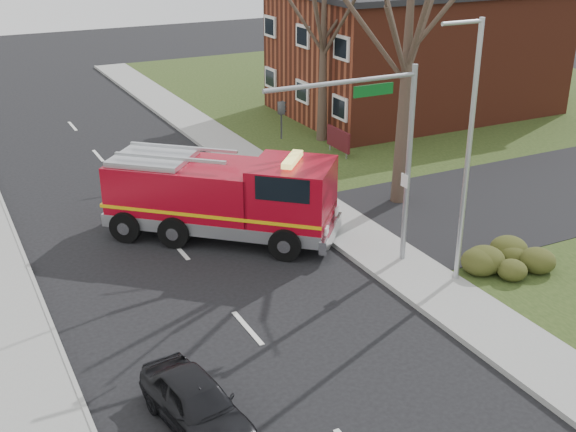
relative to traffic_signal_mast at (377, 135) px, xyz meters
name	(u,v)px	position (x,y,z in m)	size (l,w,h in m)	color
ground	(248,328)	(-5.21, -1.50, -4.71)	(120.00, 120.00, 0.00)	black
sidewalk_right	(421,280)	(0.99, -1.50, -4.63)	(2.40, 80.00, 0.15)	gray
sidewalk_left	(24,385)	(-11.41, -1.50, -4.63)	(2.40, 80.00, 0.15)	gray
brick_building	(416,50)	(13.79, 16.50, -1.05)	(15.40, 10.40, 7.25)	maroon
health_center_sign	(338,139)	(5.29, 11.00, -3.83)	(0.12, 2.00, 1.40)	#491117
hedge_corner	(510,261)	(3.79, -2.50, -4.13)	(2.80, 2.00, 0.90)	#2C3212
bare_tree_near	(409,20)	(4.29, 4.50, 2.71)	(6.00, 6.00, 12.00)	#35271F
bare_tree_far	(324,15)	(5.79, 13.50, 1.78)	(5.25, 5.25, 10.50)	#35271F
traffic_signal_mast	(377,135)	(0.00, 0.00, 0.00)	(5.29, 0.18, 6.80)	gray
streetlight_pole	(467,149)	(1.93, -2.00, -0.16)	(1.48, 0.16, 8.40)	#B7BABF
fire_engine	(224,198)	(-3.30, 4.79, -3.21)	(7.97, 7.53, 3.30)	#9B0717
parked_car_maroon	(197,403)	(-8.01, -4.89, -4.07)	(1.50, 3.72, 1.27)	black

